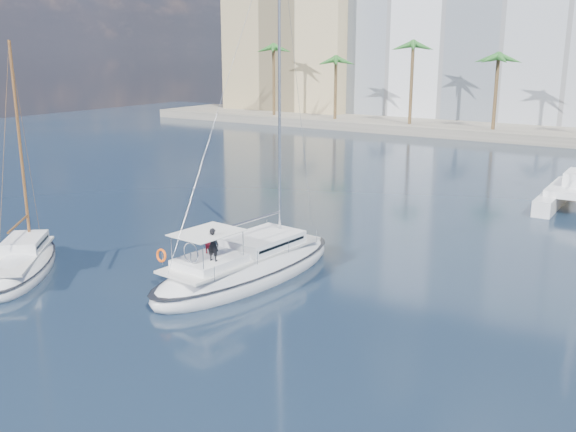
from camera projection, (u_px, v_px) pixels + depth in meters
The scene contains 9 objects.
ground at pixel (270, 282), 30.93m from camera, with size 160.00×160.00×0.00m, color black.
quay at pixel (549, 134), 80.08m from camera, with size 120.00×14.00×1.20m, color gray.
building_modern at pixel (490, 27), 92.79m from camera, with size 42.00×16.00×28.00m, color white.
building_tan_left at pixel (300, 49), 106.28m from camera, with size 22.00×14.00×22.00m, color tan.
palm_left at pixel (302, 54), 92.51m from camera, with size 3.60×3.60×12.30m.
palm_centre at pixel (550, 55), 74.41m from camera, with size 3.60×3.60×12.30m.
main_sloop at pixel (247, 268), 31.29m from camera, with size 4.92×12.29×17.78m.
small_sloop at pixel (23, 265), 31.93m from camera, with size 7.39×8.07×11.99m.
seagull at pixel (204, 263), 32.69m from camera, with size 1.05×0.45×0.19m.
Camera 1 is at (16.77, -23.84, 10.85)m, focal length 40.00 mm.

